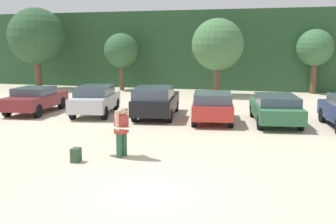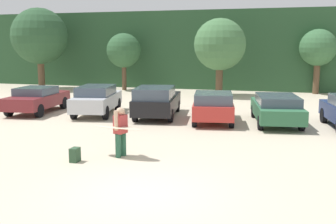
{
  "view_description": "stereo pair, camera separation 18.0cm",
  "coord_description": "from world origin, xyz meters",
  "px_view_note": "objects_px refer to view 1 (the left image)",
  "views": [
    {
      "loc": [
        2.99,
        -9.01,
        3.63
      ],
      "look_at": [
        -1.09,
        6.02,
        1.03
      ],
      "focal_mm": 42.88,
      "sensor_mm": 36.0,
      "label": 1
    },
    {
      "loc": [
        3.16,
        -8.96,
        3.63
      ],
      "look_at": [
        -1.09,
        6.02,
        1.03
      ],
      "focal_mm": 42.88,
      "sensor_mm": 36.0,
      "label": 2
    }
  ],
  "objects_px": {
    "parked_car_maroon": "(35,99)",
    "surfboard_cream": "(119,128)",
    "parked_car_black": "(156,101)",
    "person_adult": "(121,129)",
    "parked_car_silver": "(95,99)",
    "parked_car_red": "(212,106)",
    "parked_car_forest_green": "(275,108)",
    "backpack_dropped": "(76,155)"
  },
  "relations": [
    {
      "from": "parked_car_silver",
      "to": "person_adult",
      "type": "height_order",
      "value": "person_adult"
    },
    {
      "from": "parked_car_maroon",
      "to": "person_adult",
      "type": "xyz_separation_m",
      "value": [
        7.78,
        -6.96,
        0.17
      ]
    },
    {
      "from": "parked_car_forest_green",
      "to": "surfboard_cream",
      "type": "height_order",
      "value": "parked_car_forest_green"
    },
    {
      "from": "parked_car_silver",
      "to": "parked_car_black",
      "type": "distance_m",
      "value": 3.3
    },
    {
      "from": "surfboard_cream",
      "to": "backpack_dropped",
      "type": "distance_m",
      "value": 1.62
    },
    {
      "from": "parked_car_red",
      "to": "parked_car_forest_green",
      "type": "xyz_separation_m",
      "value": [
        2.88,
        0.47,
        -0.05
      ]
    },
    {
      "from": "parked_car_black",
      "to": "surfboard_cream",
      "type": "height_order",
      "value": "parked_car_black"
    },
    {
      "from": "parked_car_black",
      "to": "parked_car_red",
      "type": "bearing_deg",
      "value": -110.7
    },
    {
      "from": "parked_car_black",
      "to": "parked_car_red",
      "type": "xyz_separation_m",
      "value": [
        3.0,
        -0.65,
        -0.04
      ]
    },
    {
      "from": "parked_car_silver",
      "to": "parked_car_forest_green",
      "type": "xyz_separation_m",
      "value": [
        9.18,
        -0.05,
        -0.08
      ]
    },
    {
      "from": "parked_car_forest_green",
      "to": "backpack_dropped",
      "type": "distance_m",
      "value": 10.14
    },
    {
      "from": "parked_car_silver",
      "to": "parked_car_red",
      "type": "bearing_deg",
      "value": -105.67
    },
    {
      "from": "parked_car_red",
      "to": "backpack_dropped",
      "type": "height_order",
      "value": "parked_car_red"
    },
    {
      "from": "person_adult",
      "to": "parked_car_black",
      "type": "bearing_deg",
      "value": -66.98
    },
    {
      "from": "parked_car_forest_green",
      "to": "backpack_dropped",
      "type": "bearing_deg",
      "value": 134.56
    },
    {
      "from": "parked_car_silver",
      "to": "backpack_dropped",
      "type": "relative_size",
      "value": 10.34
    },
    {
      "from": "parked_car_maroon",
      "to": "person_adult",
      "type": "relative_size",
      "value": 2.77
    },
    {
      "from": "parked_car_black",
      "to": "person_adult",
      "type": "xyz_separation_m",
      "value": [
        1.06,
        -7.37,
        0.09
      ]
    },
    {
      "from": "parked_car_forest_green",
      "to": "person_adult",
      "type": "bearing_deg",
      "value": 136.94
    },
    {
      "from": "parked_car_maroon",
      "to": "parked_car_silver",
      "type": "bearing_deg",
      "value": -90.91
    },
    {
      "from": "parked_car_maroon",
      "to": "parked_car_red",
      "type": "distance_m",
      "value": 9.72
    },
    {
      "from": "parked_car_forest_green",
      "to": "backpack_dropped",
      "type": "xyz_separation_m",
      "value": [
        -5.98,
        -8.17,
        -0.52
      ]
    },
    {
      "from": "parked_car_maroon",
      "to": "surfboard_cream",
      "type": "bearing_deg",
      "value": -138.05
    },
    {
      "from": "parked_car_maroon",
      "to": "backpack_dropped",
      "type": "relative_size",
      "value": 10.1
    },
    {
      "from": "parked_car_red",
      "to": "parked_car_forest_green",
      "type": "bearing_deg",
      "value": -90.01
    },
    {
      "from": "parked_car_silver",
      "to": "person_adult",
      "type": "distance_m",
      "value": 8.46
    },
    {
      "from": "person_adult",
      "to": "parked_car_forest_green",
      "type": "bearing_deg",
      "value": -109.0
    },
    {
      "from": "parked_car_red",
      "to": "backpack_dropped",
      "type": "xyz_separation_m",
      "value": [
        -3.1,
        -7.69,
        -0.57
      ]
    },
    {
      "from": "person_adult",
      "to": "backpack_dropped",
      "type": "xyz_separation_m",
      "value": [
        -1.16,
        -0.97,
        -0.7
      ]
    },
    {
      "from": "parked_car_black",
      "to": "backpack_dropped",
      "type": "bearing_deg",
      "value": 170.86
    },
    {
      "from": "backpack_dropped",
      "to": "parked_car_forest_green",
      "type": "bearing_deg",
      "value": 53.79
    },
    {
      "from": "surfboard_cream",
      "to": "parked_car_silver",
      "type": "bearing_deg",
      "value": -53.31
    },
    {
      "from": "parked_car_forest_green",
      "to": "parked_car_maroon",
      "type": "bearing_deg",
      "value": 81.84
    },
    {
      "from": "person_adult",
      "to": "surfboard_cream",
      "type": "relative_size",
      "value": 0.85
    },
    {
      "from": "parked_car_maroon",
      "to": "surfboard_cream",
      "type": "distance_m",
      "value": 10.48
    },
    {
      "from": "parked_car_maroon",
      "to": "parked_car_silver",
      "type": "height_order",
      "value": "parked_car_silver"
    },
    {
      "from": "person_adult",
      "to": "parked_car_silver",
      "type": "bearing_deg",
      "value": -44.18
    },
    {
      "from": "parked_car_black",
      "to": "person_adult",
      "type": "bearing_deg",
      "value": 179.7
    },
    {
      "from": "surfboard_cream",
      "to": "person_adult",
      "type": "bearing_deg",
      "value": -104.82
    },
    {
      "from": "parked_car_red",
      "to": "surfboard_cream",
      "type": "height_order",
      "value": "parked_car_red"
    },
    {
      "from": "person_adult",
      "to": "surfboard_cream",
      "type": "bearing_deg",
      "value": 83.8
    },
    {
      "from": "parked_car_silver",
      "to": "parked_car_black",
      "type": "height_order",
      "value": "parked_car_black"
    }
  ]
}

